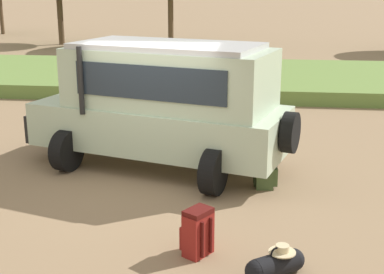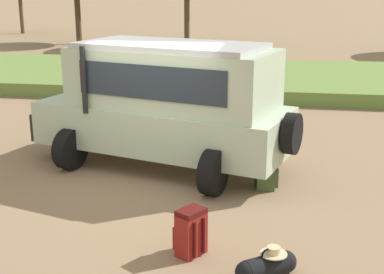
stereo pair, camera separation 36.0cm
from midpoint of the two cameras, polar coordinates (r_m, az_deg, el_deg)
The scene contains 6 objects.
ground_plane at distance 9.74m, azimuth -3.92°, elevation -5.06°, with size 320.00×320.00×0.00m, color #8C7051.
grass_bank at distance 19.54m, azimuth 2.98°, elevation 6.39°, with size 120.00×7.00×0.44m.
safari_vehicle at distance 10.33m, azimuth -1.69°, elevation 3.71°, with size 5.46×3.56×2.44m.
backpack_beside_front_wheel at distance 9.55m, azimuth 8.98°, elevation -3.67°, with size 0.43×0.39×0.64m.
backpack_cluster_center at distance 7.21m, azimuth 1.28°, elevation -10.16°, with size 0.46×0.47×0.66m.
duffel_bag_low_black_case at distance 6.85m, azimuth 9.50°, elevation -13.45°, with size 0.75×0.63×0.40m.
Camera 2 is at (2.30, -8.81, 3.51)m, focal length 50.00 mm.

